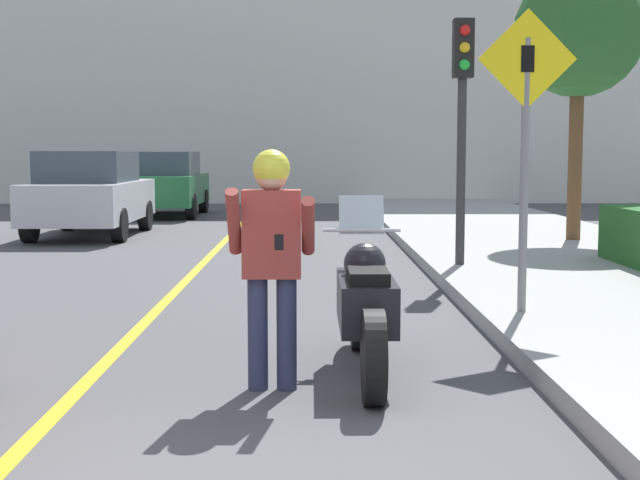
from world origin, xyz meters
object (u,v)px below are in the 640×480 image
Objects in this scene: motorcycle at (366,306)px; crossing_sign at (525,132)px; traffic_light at (462,94)px; parked_car_green at (165,183)px; parked_car_silver at (90,193)px; street_tree at (579,34)px; person_biker at (272,245)px.

motorcycle is 2.67m from crossing_sign.
traffic_light is 13.07m from parked_car_green.
traffic_light is at bearing -42.79° from parked_car_silver.
parked_car_silver is (-4.77, 11.14, 0.35)m from motorcycle.
crossing_sign reaches higher than parked_car_green.
street_tree is (2.56, 7.03, 1.81)m from crossing_sign.
parked_car_silver reaches higher than person_biker.
motorcycle is 12.13m from parked_car_silver.
crossing_sign reaches higher than person_biker.
parked_car_green is at bearing 135.74° from street_tree.
crossing_sign is at bearing 43.88° from person_biker.
person_biker is 17.68m from parked_car_green.
traffic_light reaches higher than parked_car_green.
traffic_light reaches higher than motorcycle.
street_tree is at bearing -15.17° from parked_car_silver.
motorcycle is 0.50× the size of street_tree.
parked_car_silver is at bearing 109.44° from person_biker.
crossing_sign is (2.25, 2.16, 0.82)m from person_biker.
parked_car_silver reaches higher than motorcycle.
traffic_light is at bearing 73.21° from motorcycle.
crossing_sign is 3.60m from traffic_light.
parked_car_green is at bearing 110.89° from crossing_sign.
person_biker is 10.70m from street_tree.
crossing_sign is at bearing -56.11° from parked_car_silver.
street_tree is at bearing 62.40° from person_biker.
parked_car_silver is at bearing 164.83° from street_tree.
parked_car_green is (-5.80, 11.60, -1.56)m from traffic_light.
crossing_sign is 0.87× the size of traffic_light.
motorcycle is 0.54× the size of parked_car_green.
parked_car_green is at bearing 116.57° from traffic_light.
crossing_sign is 7.70m from street_tree.
motorcycle is 0.82× the size of crossing_sign.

